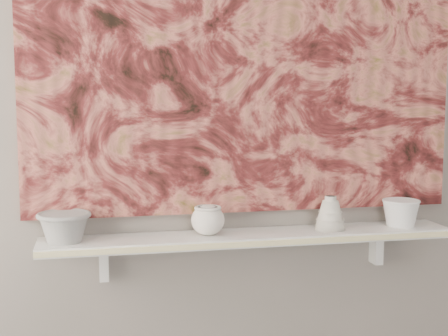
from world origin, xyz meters
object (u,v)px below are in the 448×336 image
object	(u,v)px
bell_vessel	(330,213)
bowl_white	(401,213)
bowl_grey	(64,227)
shelf	(251,237)
painting	(246,51)
cup_cream	(208,220)

from	to	relation	value
bell_vessel	bowl_white	bearing A→B (deg)	0.00
bowl_grey	shelf	bearing A→B (deg)	0.00
painting	cup_cream	world-z (taller)	painting
cup_cream	bowl_white	bearing A→B (deg)	0.00
bowl_grey	bowl_white	xyz separation A→B (m)	(1.16, 0.00, -0.00)
painting	bowl_white	size ratio (longest dim) A/B	11.31
bowl_white	painting	bearing A→B (deg)	171.66
cup_cream	shelf	bearing A→B (deg)	0.00
shelf	bowl_white	xyz separation A→B (m)	(0.55, 0.00, 0.06)
painting	cup_cream	bearing A→B (deg)	-151.66
painting	bell_vessel	distance (m)	0.62
bowl_grey	cup_cream	bearing A→B (deg)	0.00
bell_vessel	bowl_white	distance (m)	0.27
bowl_grey	bell_vessel	bearing A→B (deg)	0.00
shelf	cup_cream	world-z (taller)	cup_cream
cup_cream	bell_vessel	distance (m)	0.43
shelf	bowl_grey	bearing A→B (deg)	180.00
bowl_grey	cup_cream	size ratio (longest dim) A/B	1.54
cup_cream	bowl_white	xyz separation A→B (m)	(0.70, 0.00, -0.00)
shelf	painting	xyz separation A→B (m)	(0.00, 0.08, 0.62)
bowl_grey	bowl_white	size ratio (longest dim) A/B	1.29
bowl_white	bell_vessel	bearing A→B (deg)	180.00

